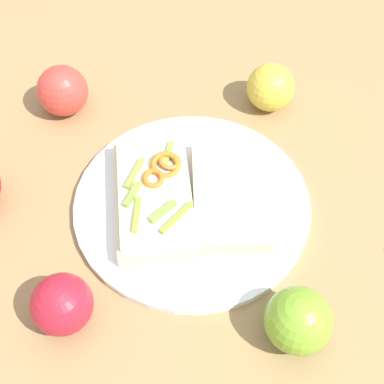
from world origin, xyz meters
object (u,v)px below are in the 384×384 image
at_px(apple_1, 271,87).
at_px(apple_2, 62,304).
at_px(sandwich, 154,197).
at_px(bread_slice_side, 230,193).
at_px(apple_0, 298,321).
at_px(apple_3, 63,91).
at_px(plate, 192,204).

relative_size(apple_1, apple_2, 1.02).
bearing_deg(apple_1, sandwich, -133.85).
xyz_separation_m(bread_slice_side, apple_1, (0.08, 0.18, 0.01)).
bearing_deg(sandwich, apple_0, -143.06).
distance_m(apple_0, apple_3, 0.47).
bearing_deg(sandwich, apple_2, 141.84).
bearing_deg(sandwich, apple_3, 31.03).
xyz_separation_m(plate, apple_3, (-0.18, 0.19, 0.03)).
distance_m(apple_0, apple_2, 0.26).
bearing_deg(apple_1, plate, -124.97).
distance_m(sandwich, apple_1, 0.25).
distance_m(bread_slice_side, apple_0, 0.19).
height_order(apple_2, apple_3, apple_3).
distance_m(plate, apple_2, 0.21).
xyz_separation_m(sandwich, apple_3, (-0.13, 0.19, 0.01)).
bearing_deg(bread_slice_side, apple_3, 52.27).
xyz_separation_m(bread_slice_side, apple_2, (-0.20, -0.15, 0.01)).
distance_m(plate, apple_0, 0.21).
distance_m(sandwich, apple_2, 0.18).
relative_size(sandwich, apple_1, 2.59).
distance_m(apple_0, apple_1, 0.37).
bearing_deg(sandwich, plate, -91.50).
relative_size(apple_2, apple_3, 0.93).
height_order(sandwich, apple_2, apple_2).
height_order(apple_0, apple_1, apple_0).
distance_m(sandwich, apple_3, 0.23).
relative_size(bread_slice_side, apple_3, 2.22).
bearing_deg(plate, sandwich, -178.55).
bearing_deg(apple_3, apple_0, -53.04).
height_order(sandwich, apple_3, apple_3).
xyz_separation_m(sandwich, apple_2, (-0.10, -0.15, 0.01)).
height_order(apple_1, apple_3, apple_3).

